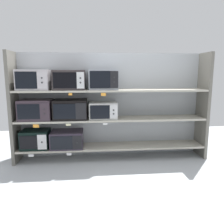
{
  "coord_description": "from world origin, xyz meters",
  "views": [
    {
      "loc": [
        -0.32,
        -3.54,
        1.4
      ],
      "look_at": [
        0.0,
        0.0,
        0.78
      ],
      "focal_mm": 35.7,
      "sensor_mm": 36.0,
      "label": 1
    }
  ],
  "objects_px": {
    "microwave_5": "(34,80)",
    "microwave_3": "(71,109)",
    "microwave_1": "(67,139)",
    "microwave_7": "(103,79)",
    "microwave_4": "(103,110)",
    "microwave_2": "(36,110)",
    "microwave_6": "(69,80)",
    "microwave_0": "(36,139)"
  },
  "relations": [
    {
      "from": "microwave_2",
      "to": "microwave_7",
      "type": "distance_m",
      "value": 1.16
    },
    {
      "from": "microwave_0",
      "to": "microwave_5",
      "type": "xyz_separation_m",
      "value": [
        0.03,
        -0.0,
        0.94
      ]
    },
    {
      "from": "microwave_2",
      "to": "microwave_6",
      "type": "height_order",
      "value": "microwave_6"
    },
    {
      "from": "microwave_5",
      "to": "microwave_7",
      "type": "relative_size",
      "value": 1.05
    },
    {
      "from": "microwave_2",
      "to": "microwave_4",
      "type": "bearing_deg",
      "value": -0.02
    },
    {
      "from": "microwave_5",
      "to": "microwave_6",
      "type": "height_order",
      "value": "microwave_5"
    },
    {
      "from": "microwave_4",
      "to": "microwave_5",
      "type": "bearing_deg",
      "value": 180.0
    },
    {
      "from": "microwave_1",
      "to": "microwave_4",
      "type": "xyz_separation_m",
      "value": [
        0.58,
        -0.0,
        0.46
      ]
    },
    {
      "from": "microwave_2",
      "to": "microwave_7",
      "type": "bearing_deg",
      "value": -0.02
    },
    {
      "from": "microwave_0",
      "to": "microwave_7",
      "type": "distance_m",
      "value": 1.44
    },
    {
      "from": "microwave_6",
      "to": "microwave_7",
      "type": "distance_m",
      "value": 0.53
    },
    {
      "from": "microwave_0",
      "to": "microwave_5",
      "type": "height_order",
      "value": "microwave_5"
    },
    {
      "from": "microwave_0",
      "to": "microwave_1",
      "type": "bearing_deg",
      "value": -0.04
    },
    {
      "from": "microwave_5",
      "to": "microwave_6",
      "type": "xyz_separation_m",
      "value": [
        0.54,
        0.0,
        -0.0
      ]
    },
    {
      "from": "microwave_2",
      "to": "microwave_7",
      "type": "height_order",
      "value": "microwave_7"
    },
    {
      "from": "microwave_2",
      "to": "microwave_3",
      "type": "xyz_separation_m",
      "value": [
        0.54,
        0.0,
        -0.0
      ]
    },
    {
      "from": "microwave_0",
      "to": "microwave_1",
      "type": "relative_size",
      "value": 0.84
    },
    {
      "from": "microwave_4",
      "to": "microwave_7",
      "type": "distance_m",
      "value": 0.49
    },
    {
      "from": "microwave_1",
      "to": "microwave_2",
      "type": "bearing_deg",
      "value": 179.96
    },
    {
      "from": "microwave_5",
      "to": "microwave_7",
      "type": "bearing_deg",
      "value": -0.0
    },
    {
      "from": "microwave_7",
      "to": "microwave_6",
      "type": "bearing_deg",
      "value": 179.99
    },
    {
      "from": "microwave_4",
      "to": "microwave_6",
      "type": "relative_size",
      "value": 0.92
    },
    {
      "from": "microwave_0",
      "to": "microwave_5",
      "type": "distance_m",
      "value": 0.94
    },
    {
      "from": "microwave_5",
      "to": "microwave_3",
      "type": "bearing_deg",
      "value": 0.03
    },
    {
      "from": "microwave_1",
      "to": "microwave_7",
      "type": "relative_size",
      "value": 1.11
    },
    {
      "from": "microwave_3",
      "to": "microwave_7",
      "type": "xyz_separation_m",
      "value": [
        0.52,
        -0.0,
        0.47
      ]
    },
    {
      "from": "microwave_4",
      "to": "microwave_2",
      "type": "bearing_deg",
      "value": 179.98
    },
    {
      "from": "microwave_0",
      "to": "microwave_4",
      "type": "relative_size",
      "value": 0.96
    },
    {
      "from": "microwave_0",
      "to": "microwave_6",
      "type": "bearing_deg",
      "value": -0.03
    },
    {
      "from": "microwave_3",
      "to": "microwave_5",
      "type": "xyz_separation_m",
      "value": [
        -0.54,
        -0.0,
        0.47
      ]
    },
    {
      "from": "microwave_1",
      "to": "microwave_3",
      "type": "bearing_deg",
      "value": 0.26
    },
    {
      "from": "microwave_3",
      "to": "microwave_4",
      "type": "xyz_separation_m",
      "value": [
        0.51,
        -0.0,
        -0.02
      ]
    },
    {
      "from": "microwave_0",
      "to": "microwave_6",
      "type": "xyz_separation_m",
      "value": [
        0.57,
        -0.0,
        0.94
      ]
    },
    {
      "from": "microwave_3",
      "to": "microwave_7",
      "type": "distance_m",
      "value": 0.7
    },
    {
      "from": "microwave_5",
      "to": "microwave_7",
      "type": "height_order",
      "value": "microwave_7"
    },
    {
      "from": "microwave_2",
      "to": "microwave_5",
      "type": "bearing_deg",
      "value": -177.1
    },
    {
      "from": "microwave_4",
      "to": "microwave_6",
      "type": "height_order",
      "value": "microwave_6"
    },
    {
      "from": "microwave_2",
      "to": "microwave_5",
      "type": "relative_size",
      "value": 1.02
    },
    {
      "from": "microwave_2",
      "to": "microwave_6",
      "type": "xyz_separation_m",
      "value": [
        0.53,
        -0.0,
        0.46
      ]
    },
    {
      "from": "microwave_2",
      "to": "microwave_7",
      "type": "relative_size",
      "value": 1.08
    },
    {
      "from": "microwave_7",
      "to": "microwave_2",
      "type": "bearing_deg",
      "value": 179.98
    },
    {
      "from": "microwave_6",
      "to": "microwave_7",
      "type": "xyz_separation_m",
      "value": [
        0.53,
        -0.0,
        0.01
      ]
    }
  ]
}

